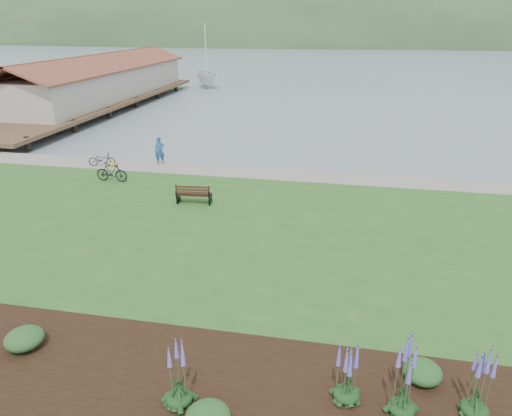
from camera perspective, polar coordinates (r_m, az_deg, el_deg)
The scene contains 18 objects.
ground at distance 20.55m, azimuth -5.32°, elevation -2.45°, with size 600.00×600.00×0.00m, color slate.
lawn at distance 18.75m, azimuth -7.02°, elevation -4.41°, with size 34.00×20.00×0.40m, color #25591F.
shoreline_path at distance 26.64m, azimuth -1.27°, elevation 4.50°, with size 34.00×2.20×0.03m, color gray.
garden_bed at distance 11.74m, azimuth -4.36°, elevation -21.88°, with size 24.00×4.40×0.04m, color black.
far_hillside at distance 188.62m, azimuth 16.32°, elevation 18.97°, with size 580.00×80.00×38.00m, color #31532F, non-canonical shape.
pier_pavilion at distance 52.35m, azimuth -18.77°, elevation 14.74°, with size 8.00×36.00×5.40m.
park_bench at distance 22.04m, azimuth -7.81°, elevation 1.75°, with size 1.68×0.79×1.02m.
person at distance 28.53m, azimuth -11.97°, elevation 7.29°, with size 0.73×0.50×1.99m, color #205693.
bicycle_a at distance 29.26m, azimuth -18.71°, elevation 5.79°, with size 1.60×0.56×0.84m, color black.
bicycle_b at distance 26.18m, azimuth -17.62°, elevation 4.32°, with size 1.80×0.52×1.09m, color black.
sailboat at distance 65.37m, azimuth -6.11°, elevation 14.73°, with size 10.05×10.23×26.48m, color silver.
pannier at distance 28.73m, azimuth -17.51°, elevation 5.10°, with size 0.20×0.30×0.33m, color gold.
echium_0 at distance 11.05m, azimuth -9.79°, elevation -20.26°, with size 0.62×0.62×1.97m.
echium_1 at distance 11.20m, azimuth 11.45°, elevation -19.66°, with size 0.62×0.62×1.77m.
echium_2 at distance 11.08m, azimuth 18.20°, elevation -19.81°, with size 0.62×0.62×2.15m.
echium_3 at distance 11.64m, azimuth 26.27°, elevation -19.01°, with size 0.62×0.62×2.10m.
shrub_0 at distance 14.17m, azimuth -26.99°, elevation -14.34°, with size 1.02×1.02×0.51m, color #1E4C21.
shrub_2 at distance 12.49m, azimuth 20.08°, elevation -18.66°, with size 0.94×0.94×0.47m, color #1E4C21.
Camera 1 is at (5.41, -17.86, 8.61)m, focal length 32.00 mm.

